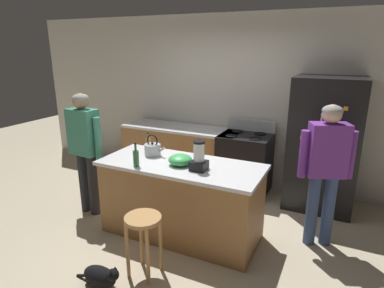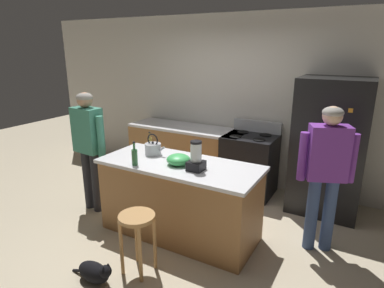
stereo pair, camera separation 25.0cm
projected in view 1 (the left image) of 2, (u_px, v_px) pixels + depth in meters
The scene contains 15 objects.
ground_plane at pixel (181, 233), 4.00m from camera, with size 14.00×14.00×0.00m, color beige.
back_wall at pixel (236, 101), 5.29m from camera, with size 8.00×0.10×2.70m, color silver.
kitchen_island at pixel (181, 199), 3.87m from camera, with size 1.89×0.81×0.91m.
back_counter_run at pixel (181, 153), 5.54m from camera, with size 2.00×0.64×0.91m.
refrigerator at pixel (324, 145), 4.44m from camera, with size 0.90×0.73×1.83m.
stove_range at pixel (245, 163), 5.05m from camera, with size 0.76×0.65×1.09m.
person_by_island_left at pixel (85, 143), 4.24m from camera, with size 0.60×0.25×1.64m.
person_by_sink_right at pixel (326, 163), 3.52m from camera, with size 0.58×0.36×1.63m.
bar_stool at pixel (143, 230), 3.16m from camera, with size 0.36×0.36×0.64m.
cat at pixel (101, 276), 3.09m from camera, with size 0.52×0.18×0.26m.
blender_appliance at pixel (199, 158), 3.50m from camera, with size 0.17×0.17×0.33m.
bottle_vinegar at pixel (148, 144), 4.18m from camera, with size 0.06×0.06×0.24m.
bottle_olive_oil at pixel (136, 158), 3.61m from camera, with size 0.07×0.07×0.28m.
mixing_bowl at pixel (180, 160), 3.67m from camera, with size 0.27×0.27×0.12m, color #3FB259.
tea_kettle at pixel (153, 149), 3.99m from camera, with size 0.28×0.20×0.27m.
Camera 1 is at (1.64, -3.11, 2.21)m, focal length 30.49 mm.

